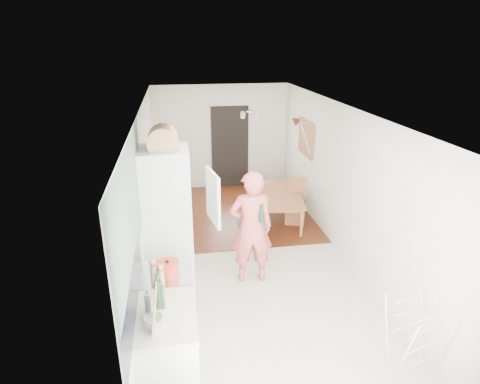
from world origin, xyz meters
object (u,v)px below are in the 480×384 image
object	(u,v)px
dining_table	(278,209)
stool	(252,238)
person	(251,218)
dining_chair	(296,202)
drying_rack	(414,339)

from	to	relation	value
dining_table	stool	distance (m)	1.27
person	dining_table	distance (m)	2.36
stool	person	bearing A→B (deg)	-101.59
dining_table	person	bearing A→B (deg)	163.20
person	stool	world-z (taller)	person
person	dining_table	xyz separation A→B (m)	(0.96, 2.01, -0.79)
dining_table	stool	xyz separation A→B (m)	(-0.75, -1.02, -0.06)
stool	dining_chair	bearing A→B (deg)	39.41
stool	drying_rack	distance (m)	3.31
person	dining_chair	world-z (taller)	person
dining_table	drying_rack	xyz separation A→B (m)	(0.45, -4.10, 0.19)
person	drying_rack	xyz separation A→B (m)	(1.40, -2.09, -0.60)
dining_chair	drying_rack	size ratio (longest dim) A/B	1.02
dining_chair	drying_rack	bearing A→B (deg)	-66.96
person	dining_table	bearing A→B (deg)	-113.25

